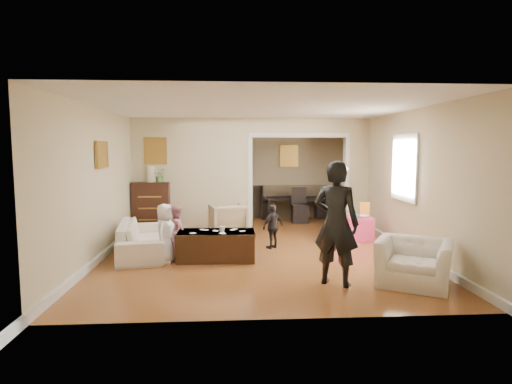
{
  "coord_description": "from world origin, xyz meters",
  "views": [
    {
      "loc": [
        -0.5,
        -7.99,
        1.9
      ],
      "look_at": [
        0.0,
        0.2,
        1.05
      ],
      "focal_mm": 29.45,
      "sensor_mm": 36.0,
      "label": 1
    }
  ],
  "objects": [
    {
      "name": "partition_left",
      "position": [
        -1.38,
        1.8,
        1.3
      ],
      "size": [
        2.75,
        0.18,
        2.6
      ],
      "primitive_type": "cube",
      "color": "#C3B58E",
      "rests_on": "ground"
    },
    {
      "name": "framed_art_sofa_wall",
      "position": [
        -2.71,
        -0.6,
        1.8
      ],
      "size": [
        0.03,
        0.55,
        0.4
      ],
      "primitive_type": "cube",
      "color": "brown"
    },
    {
      "name": "child_kneel_a",
      "position": [
        -1.6,
        -1.05,
        0.5
      ],
      "size": [
        0.41,
        0.54,
        1.0
      ],
      "primitive_type": "imported",
      "rotation": [
        0.0,
        0.0,
        1.35
      ],
      "color": "silver",
      "rests_on": "ground"
    },
    {
      "name": "coffee_cup",
      "position": [
        -0.65,
        -0.95,
        0.54
      ],
      "size": [
        0.11,
        0.11,
        0.1
      ],
      "primitive_type": "imported",
      "rotation": [
        0.0,
        0.0,
        -0.04
      ],
      "color": "white",
      "rests_on": "coffee_table"
    },
    {
      "name": "sofa",
      "position": [
        -2.11,
        -0.43,
        0.29
      ],
      "size": [
        1.1,
        2.08,
        0.58
      ],
      "primitive_type": "imported",
      "rotation": [
        0.0,
        0.0,
        1.74
      ],
      "color": "#EDE5CD",
      "rests_on": "ground"
    },
    {
      "name": "craft_papers",
      "position": [
        -0.71,
        -0.89,
        0.49
      ],
      "size": [
        0.95,
        0.5,
        0.0
      ],
      "color": "white",
      "rests_on": "coffee_table"
    },
    {
      "name": "framed_art_partition",
      "position": [
        -2.2,
        1.7,
        1.85
      ],
      "size": [
        0.45,
        0.03,
        0.55
      ],
      "primitive_type": "cube",
      "color": "brown",
      "rests_on": "partition_left"
    },
    {
      "name": "armchair_front",
      "position": [
        2.05,
        -2.41,
        0.32
      ],
      "size": [
        1.27,
        1.22,
        0.63
      ],
      "primitive_type": "imported",
      "rotation": [
        0.0,
        0.0,
        -0.51
      ],
      "color": "#EDE5CD",
      "rests_on": "ground"
    },
    {
      "name": "coffee_table",
      "position": [
        -0.75,
        -0.9,
        0.25
      ],
      "size": [
        1.33,
        0.71,
        0.49
      ],
      "primitive_type": "cube",
      "rotation": [
        0.0,
        0.0,
        -0.04
      ],
      "color": "#331C10",
      "rests_on": "ground"
    },
    {
      "name": "dining_table",
      "position": [
        1.28,
        3.27,
        0.3
      ],
      "size": [
        1.71,
        0.97,
        0.59
      ],
      "primitive_type": "imported",
      "rotation": [
        0.0,
        0.0,
        -0.02
      ],
      "color": "black",
      "rests_on": "ground"
    },
    {
      "name": "toy_block",
      "position": [
        2.07,
        0.6,
        0.51
      ],
      "size": [
        0.09,
        0.08,
        0.05
      ],
      "primitive_type": "cube",
      "rotation": [
        0.0,
        0.0,
        0.23
      ],
      "color": "red",
      "rests_on": "play_table"
    },
    {
      "name": "framed_art_alcove",
      "position": [
        1.1,
        3.44,
        1.7
      ],
      "size": [
        0.45,
        0.03,
        0.55
      ],
      "primitive_type": "cube",
      "color": "brown"
    },
    {
      "name": "play_table",
      "position": [
        2.19,
        0.48,
        0.24
      ],
      "size": [
        0.56,
        0.56,
        0.48
      ],
      "primitive_type": "cube",
      "rotation": [
        0.0,
        0.0,
        -0.11
      ],
      "color": "#F13F74",
      "rests_on": "ground"
    },
    {
      "name": "table_lamp",
      "position": [
        -2.31,
        1.67,
        1.32
      ],
      "size": [
        0.22,
        0.22,
        0.36
      ],
      "primitive_type": "cylinder",
      "color": "beige",
      "rests_on": "dresser"
    },
    {
      "name": "potted_plant",
      "position": [
        -2.11,
        1.67,
        1.29
      ],
      "size": [
        0.28,
        0.24,
        0.31
      ],
      "primitive_type": "imported",
      "color": "#4C7F38",
      "rests_on": "dresser"
    },
    {
      "name": "cereal_box",
      "position": [
        2.31,
        0.58,
        0.63
      ],
      "size": [
        0.21,
        0.09,
        0.3
      ],
      "primitive_type": "cube",
      "rotation": [
        0.0,
        0.0,
        -0.11
      ],
      "color": "yellow",
      "rests_on": "play_table"
    },
    {
      "name": "play_bowl",
      "position": [
        2.24,
        0.36,
        0.51
      ],
      "size": [
        0.24,
        0.24,
        0.05
      ],
      "primitive_type": "imported",
      "rotation": [
        0.0,
        0.0,
        -0.11
      ],
      "color": "silver",
      "rests_on": "play_table"
    },
    {
      "name": "partition_right",
      "position": [
        2.48,
        1.8,
        1.3
      ],
      "size": [
        0.55,
        0.18,
        2.6
      ],
      "primitive_type": "cube",
      "color": "#C3B58E",
      "rests_on": "ground"
    },
    {
      "name": "armchair_back",
      "position": [
        -0.57,
        1.12,
        0.35
      ],
      "size": [
        0.9,
        0.91,
        0.69
      ],
      "primitive_type": "imported",
      "rotation": [
        0.0,
        0.0,
        3.37
      ],
      "color": "tan",
      "rests_on": "ground"
    },
    {
      "name": "child_kneel_b",
      "position": [
        -1.45,
        -0.6,
        0.46
      ],
      "size": [
        0.46,
        0.53,
        0.91
      ],
      "primitive_type": "imported",
      "rotation": [
        0.0,
        0.0,
        1.88
      ],
      "color": "#D2838C",
      "rests_on": "ground"
    },
    {
      "name": "floor",
      "position": [
        0.0,
        0.0,
        0.0
      ],
      "size": [
        7.0,
        7.0,
        0.0
      ],
      "primitive_type": "plane",
      "color": "#9A5127",
      "rests_on": "ground"
    },
    {
      "name": "adult_person",
      "position": [
        0.95,
        -2.35,
        0.87
      ],
      "size": [
        0.76,
        0.69,
        1.74
      ],
      "primitive_type": "imported",
      "rotation": [
        0.0,
        0.0,
        2.59
      ],
      "color": "black",
      "rests_on": "ground"
    },
    {
      "name": "dresser",
      "position": [
        -2.31,
        1.67,
        0.57
      ],
      "size": [
        0.83,
        0.47,
        1.14
      ],
      "primitive_type": "cube",
      "color": "black",
      "rests_on": "ground"
    },
    {
      "name": "partition_header",
      "position": [
        1.1,
        1.8,
        2.42
      ],
      "size": [
        2.22,
        0.18,
        0.35
      ],
      "primitive_type": "cube",
      "color": "#C3B58E",
      "rests_on": "partition_right"
    },
    {
      "name": "window_pane",
      "position": [
        2.73,
        -0.4,
        1.55
      ],
      "size": [
        0.03,
        0.95,
        1.1
      ],
      "primitive_type": "cube",
      "color": "white",
      "rests_on": "ground"
    },
    {
      "name": "child_toddler",
      "position": [
        0.3,
        -0.15,
        0.42
      ],
      "size": [
        0.52,
        0.46,
        0.84
      ],
      "primitive_type": "imported",
      "rotation": [
        0.0,
        0.0,
        -2.49
      ],
      "color": "black",
      "rests_on": "ground"
    },
    {
      "name": "cyan_cup",
      "position": [
        2.09,
        0.43,
        0.52
      ],
      "size": [
        0.08,
        0.08,
        0.08
      ],
      "primitive_type": "cylinder",
      "color": "#259ABD",
      "rests_on": "play_table"
    }
  ]
}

